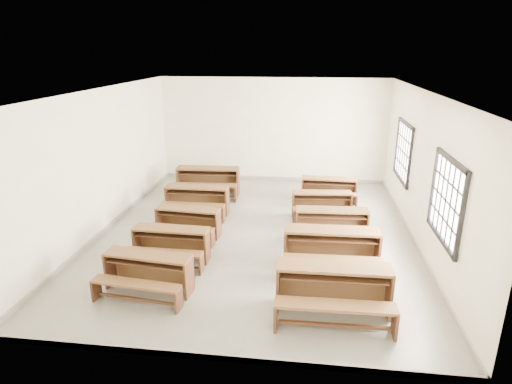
# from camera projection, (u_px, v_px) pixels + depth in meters

# --- Properties ---
(room) EXTENTS (8.50, 8.50, 3.20)m
(room) POSITION_uv_depth(u_px,v_px,m) (260.00, 141.00, 9.10)
(room) COLOR gray
(room) RESTS_ON ground
(desk_set_0) EXTENTS (1.61, 0.96, 0.69)m
(desk_set_0) POSITION_uv_depth(u_px,v_px,m) (147.00, 270.00, 7.35)
(desk_set_0) COLOR brown
(desk_set_0) RESTS_ON ground
(desk_set_1) EXTENTS (1.51, 0.81, 0.67)m
(desk_set_1) POSITION_uv_depth(u_px,v_px,m) (171.00, 242.00, 8.44)
(desk_set_1) COLOR brown
(desk_set_1) RESTS_ON ground
(desk_set_2) EXTENTS (1.50, 0.87, 0.65)m
(desk_set_2) POSITION_uv_depth(u_px,v_px,m) (187.00, 220.00, 9.54)
(desk_set_2) COLOR brown
(desk_set_2) RESTS_ON ground
(desk_set_3) EXTENTS (1.59, 0.83, 0.72)m
(desk_set_3) POSITION_uv_depth(u_px,v_px,m) (197.00, 198.00, 10.83)
(desk_set_3) COLOR brown
(desk_set_3) RESTS_ON ground
(desk_set_4) EXTENTS (1.82, 1.01, 0.80)m
(desk_set_4) POSITION_uv_depth(u_px,v_px,m) (208.00, 179.00, 12.24)
(desk_set_4) COLOR brown
(desk_set_4) RESTS_ON ground
(desk_set_5) EXTENTS (1.81, 0.95, 0.81)m
(desk_set_5) POSITION_uv_depth(u_px,v_px,m) (333.00, 287.00, 6.72)
(desk_set_5) COLOR brown
(desk_set_5) RESTS_ON ground
(desk_set_6) EXTENTS (1.81, 0.97, 0.81)m
(desk_set_6) POSITION_uv_depth(u_px,v_px,m) (331.00, 247.00, 8.07)
(desk_set_6) COLOR brown
(desk_set_6) RESTS_ON ground
(desk_set_7) EXTENTS (1.62, 0.91, 0.71)m
(desk_set_7) POSITION_uv_depth(u_px,v_px,m) (332.00, 222.00, 9.34)
(desk_set_7) COLOR brown
(desk_set_7) RESTS_ON ground
(desk_set_8) EXTENTS (1.52, 0.87, 0.66)m
(desk_set_8) POSITION_uv_depth(u_px,v_px,m) (322.00, 203.00, 10.60)
(desk_set_8) COLOR brown
(desk_set_8) RESTS_ON ground
(desk_set_9) EXTENTS (1.50, 0.81, 0.67)m
(desk_set_9) POSITION_uv_depth(u_px,v_px,m) (329.00, 188.00, 11.69)
(desk_set_9) COLOR brown
(desk_set_9) RESTS_ON ground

